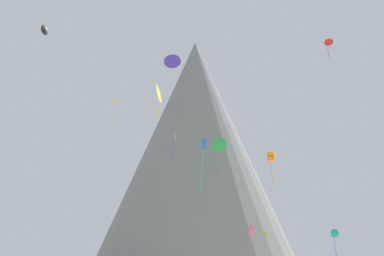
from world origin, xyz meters
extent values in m
cone|color=slate|center=(6.43, 97.15, 31.42)|extent=(56.14, 56.14, 62.83)
cone|color=slate|center=(11.36, 98.21, 21.31)|extent=(55.07, 55.07, 42.62)
cone|color=slate|center=(6.99, 93.37, 11.43)|extent=(37.09, 37.09, 22.85)
cone|color=#E5668C|center=(12.34, 58.13, 10.66)|extent=(1.09, 2.16, 2.14)
cylinder|color=#E5668C|center=(12.35, 58.13, 8.59)|extent=(0.21, 0.24, 2.01)
cone|color=red|center=(21.80, 40.63, 37.05)|extent=(1.41, 1.05, 1.34)
cylinder|color=red|center=(21.61, 40.63, 35.47)|extent=(0.22, 0.12, 1.84)
cone|color=green|center=(4.09, 33.97, 19.25)|extent=(2.12, 1.42, 2.06)
cone|color=#5138B2|center=(-1.92, 32.80, 29.83)|extent=(2.26, 1.02, 2.20)
cube|color=pink|center=(-0.74, 50.42, 24.47)|extent=(0.28, 0.56, 1.11)
cylinder|color=#5138B2|center=(-1.00, 50.42, 22.37)|extent=(0.21, 0.36, 3.09)
cube|color=blue|center=(1.10, 22.82, 16.53)|extent=(0.55, 1.13, 1.31)
cylinder|color=green|center=(0.83, 22.82, 13.75)|extent=(0.36, 0.26, 4.41)
cube|color=orange|center=(12.74, 42.63, 19.46)|extent=(1.42, 1.38, 0.64)
cube|color=orange|center=(12.74, 42.63, 20.15)|extent=(1.42, 1.38, 0.64)
cylinder|color=orange|center=(12.77, 42.63, 17.52)|extent=(0.55, 0.36, 3.38)
cone|color=yellow|center=(-3.82, 21.23, 21.32)|extent=(1.11, 2.10, 2.02)
cylinder|color=yellow|center=(-3.72, 21.23, 19.34)|extent=(0.31, 0.14, 1.95)
cube|color=gold|center=(-10.99, 58.73, 32.91)|extent=(0.67, 0.54, 0.76)
cylinder|color=gold|center=(-11.06, 58.73, 30.51)|extent=(0.67, 0.25, 4.02)
cone|color=teal|center=(24.29, 51.11, 9.74)|extent=(1.37, 0.52, 1.37)
cylinder|color=blue|center=(24.23, 51.11, 6.89)|extent=(0.50, 0.23, 4.34)
cone|color=black|center=(-19.88, 39.88, 37.18)|extent=(1.05, 1.47, 1.51)
cube|color=#8CD133|center=(13.83, 53.63, 9.68)|extent=(0.49, 1.15, 1.02)
camera|label=1|loc=(-4.22, -29.73, 3.31)|focal=49.14mm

